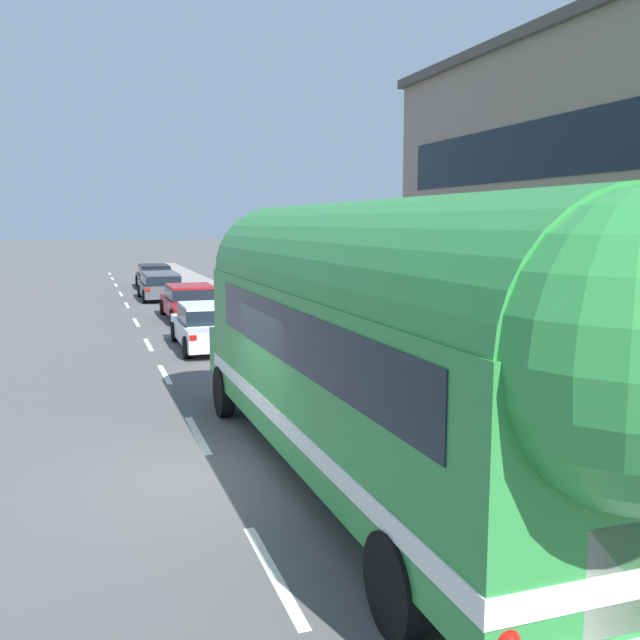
{
  "coord_description": "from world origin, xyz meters",
  "views": [
    {
      "loc": [
        -1.83,
        -10.34,
        3.82
      ],
      "look_at": [
        1.97,
        1.06,
        2.16
      ],
      "focal_mm": 39.85,
      "sensor_mm": 36.0,
      "label": 1
    }
  ],
  "objects": [
    {
      "name": "car_third",
      "position": [
        1.72,
        25.36,
        0.79
      ],
      "size": [
        1.93,
        4.45,
        1.37
      ],
      "color": "#474C51",
      "rests_on": "ground"
    },
    {
      "name": "car_fourth",
      "position": [
        2.04,
        31.96,
        0.79
      ],
      "size": [
        1.96,
        4.38,
        1.37
      ],
      "color": "black",
      "rests_on": "ground"
    },
    {
      "name": "ground_plane",
      "position": [
        0.0,
        0.0,
        0.0
      ],
      "size": [
        300.0,
        300.0,
        0.0
      ],
      "primitive_type": "plane",
      "color": "#565454"
    },
    {
      "name": "sidewalk_slab",
      "position": [
        4.9,
        10.0,
        0.07
      ],
      "size": [
        2.15,
        90.0,
        0.15
      ],
      "primitive_type": "cube",
      "color": "gray",
      "rests_on": "ground"
    },
    {
      "name": "lane_markings",
      "position": [
        2.7,
        13.03,
        0.0
      ],
      "size": [
        3.96,
        80.0,
        0.01
      ],
      "color": "silver",
      "rests_on": "ground"
    },
    {
      "name": "painted_bus",
      "position": [
        1.93,
        -1.67,
        2.3
      ],
      "size": [
        2.7,
        12.53,
        4.12
      ],
      "color": "#2D8C3D",
      "rests_on": "ground"
    },
    {
      "name": "car_second",
      "position": [
        2.13,
        17.77,
        0.75
      ],
      "size": [
        2.01,
        4.75,
        1.37
      ],
      "color": "#A5191E",
      "rests_on": "ground"
    },
    {
      "name": "car_lead",
      "position": [
        1.75,
        11.02,
        0.74
      ],
      "size": [
        2.03,
        4.47,
        1.37
      ],
      "color": "white",
      "rests_on": "ground"
    }
  ]
}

